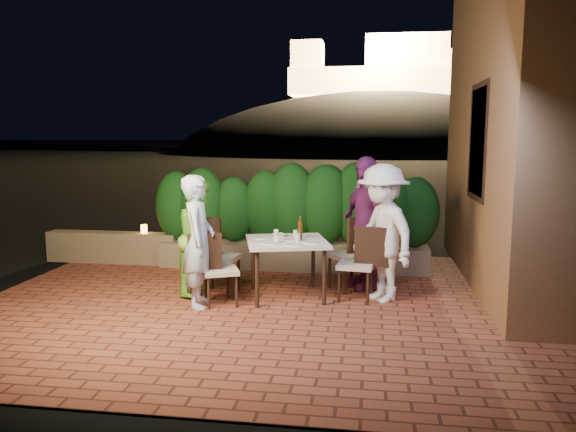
% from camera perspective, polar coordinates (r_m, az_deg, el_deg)
% --- Properties ---
extents(ground, '(400.00, 400.00, 0.00)m').
position_cam_1_polar(ground, '(6.77, -4.00, -9.96)').
color(ground, black).
rests_on(ground, ground).
extents(terrace_floor, '(7.00, 6.00, 0.15)m').
position_cam_1_polar(terrace_floor, '(7.25, -3.14, -9.16)').
color(terrace_floor, brown).
rests_on(terrace_floor, ground).
extents(building_wall, '(1.60, 5.00, 5.00)m').
position_cam_1_polar(building_wall, '(8.57, 23.69, 10.29)').
color(building_wall, '#93603A').
rests_on(building_wall, ground).
extents(window_pane, '(0.08, 1.00, 1.40)m').
position_cam_1_polar(window_pane, '(7.90, 18.93, 7.14)').
color(window_pane, black).
rests_on(window_pane, building_wall).
extents(window_frame, '(0.06, 1.15, 1.55)m').
position_cam_1_polar(window_frame, '(7.90, 18.86, 7.14)').
color(window_frame, black).
rests_on(window_frame, building_wall).
extents(planter, '(4.20, 0.55, 0.40)m').
position_cam_1_polar(planter, '(8.86, 0.45, -4.08)').
color(planter, '#76654B').
rests_on(planter, ground).
extents(hedge, '(4.00, 0.70, 1.10)m').
position_cam_1_polar(hedge, '(8.73, 0.45, 0.74)').
color(hedge, '#103A11').
rests_on(hedge, planter).
extents(parapet, '(2.20, 0.30, 0.50)m').
position_cam_1_polar(parapet, '(9.72, -17.37, -3.05)').
color(parapet, '#76654B').
rests_on(parapet, ground).
extents(hill, '(52.00, 40.00, 22.00)m').
position_cam_1_polar(hill, '(66.56, 8.92, 2.91)').
color(hill, black).
rests_on(hill, ground).
extents(fortress, '(26.00, 8.00, 8.00)m').
position_cam_1_polar(fortress, '(66.81, 9.20, 15.39)').
color(fortress, '#FFCC7A').
rests_on(fortress, hill).
extents(dining_table, '(1.24, 1.24, 0.75)m').
position_cam_1_polar(dining_table, '(7.30, -0.12, -5.37)').
color(dining_table, white).
rests_on(dining_table, ground).
extents(plate_nw, '(0.22, 0.22, 0.01)m').
position_cam_1_polar(plate_nw, '(7.01, -1.99, -2.75)').
color(plate_nw, white).
rests_on(plate_nw, dining_table).
extents(plate_sw, '(0.20, 0.20, 0.01)m').
position_cam_1_polar(plate_sw, '(7.37, -2.69, -2.22)').
color(plate_sw, white).
rests_on(plate_sw, dining_table).
extents(plate_ne, '(0.21, 0.21, 0.01)m').
position_cam_1_polar(plate_ne, '(7.05, 2.35, -2.69)').
color(plate_ne, white).
rests_on(plate_ne, dining_table).
extents(plate_se, '(0.22, 0.22, 0.01)m').
position_cam_1_polar(plate_se, '(7.44, 1.78, -2.10)').
color(plate_se, white).
rests_on(plate_se, dining_table).
extents(plate_centre, '(0.22, 0.22, 0.01)m').
position_cam_1_polar(plate_centre, '(7.22, 0.13, -2.41)').
color(plate_centre, white).
rests_on(plate_centre, dining_table).
extents(plate_front, '(0.21, 0.21, 0.01)m').
position_cam_1_polar(plate_front, '(6.89, 0.49, -2.93)').
color(plate_front, white).
rests_on(plate_front, dining_table).
extents(glass_nw, '(0.06, 0.06, 0.11)m').
position_cam_1_polar(glass_nw, '(7.04, -1.15, -2.30)').
color(glass_nw, silver).
rests_on(glass_nw, dining_table).
extents(glass_sw, '(0.06, 0.06, 0.11)m').
position_cam_1_polar(glass_sw, '(7.40, -1.21, -1.77)').
color(glass_sw, silver).
rests_on(glass_sw, dining_table).
extents(glass_ne, '(0.06, 0.06, 0.10)m').
position_cam_1_polar(glass_ne, '(7.14, 1.00, -2.18)').
color(glass_ne, silver).
rests_on(glass_ne, dining_table).
extents(glass_se, '(0.06, 0.06, 0.10)m').
position_cam_1_polar(glass_se, '(7.41, 0.77, -1.80)').
color(glass_se, silver).
rests_on(glass_se, dining_table).
extents(beer_bottle, '(0.06, 0.06, 0.31)m').
position_cam_1_polar(beer_bottle, '(7.24, 1.25, -1.20)').
color(beer_bottle, '#4A2E0C').
rests_on(beer_bottle, dining_table).
extents(bowl, '(0.23, 0.23, 0.04)m').
position_cam_1_polar(bowl, '(7.46, -0.91, -1.96)').
color(bowl, white).
rests_on(bowl, dining_table).
extents(chair_left_front, '(0.54, 0.54, 0.90)m').
position_cam_1_polar(chair_left_front, '(7.01, -6.86, -5.37)').
color(chair_left_front, black).
rests_on(chair_left_front, ground).
extents(chair_left_back, '(0.53, 0.53, 1.02)m').
position_cam_1_polar(chair_left_back, '(7.48, -6.98, -4.05)').
color(chair_left_back, black).
rests_on(chair_left_back, ground).
extents(chair_right_front, '(0.49, 0.49, 0.95)m').
position_cam_1_polar(chair_right_front, '(7.20, 6.91, -4.79)').
color(chair_right_front, black).
rests_on(chair_right_front, ground).
extents(chair_right_back, '(0.64, 0.64, 0.98)m').
position_cam_1_polar(chair_right_back, '(7.66, 6.22, -3.86)').
color(chair_right_back, black).
rests_on(chair_right_back, ground).
extents(diner_blue, '(0.48, 0.65, 1.62)m').
position_cam_1_polar(diner_blue, '(6.90, -9.08, -2.56)').
color(diner_blue, silver).
rests_on(diner_blue, ground).
extents(diner_green, '(0.65, 0.79, 1.52)m').
position_cam_1_polar(diner_green, '(7.46, -8.91, -2.14)').
color(diner_green, '#7DD944').
rests_on(diner_green, ground).
extents(diner_white, '(1.16, 1.29, 1.74)m').
position_cam_1_polar(diner_white, '(7.14, 9.55, -1.73)').
color(diner_white, white).
rests_on(diner_white, ground).
extents(diner_purple, '(0.92, 1.14, 1.81)m').
position_cam_1_polar(diner_purple, '(7.69, 7.87, -0.71)').
color(diner_purple, '#772774').
rests_on(diner_purple, ground).
extents(parapet_lamp, '(0.10, 0.10, 0.14)m').
position_cam_1_polar(parapet_lamp, '(9.44, -14.42, -1.29)').
color(parapet_lamp, orange).
rests_on(parapet_lamp, parapet).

